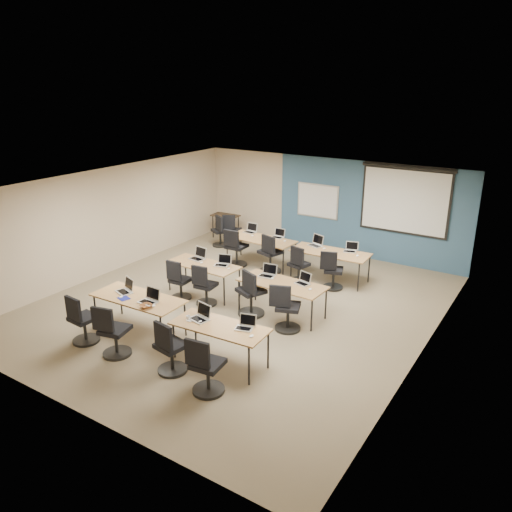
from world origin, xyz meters
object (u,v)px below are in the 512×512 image
Objects in this scene: laptop_5 at (223,263)px; task_chair_3 at (205,370)px; spare_chair_a at (233,233)px; training_table_front_right at (220,328)px; whiteboard at (318,201)px; task_chair_4 at (179,283)px; task_chair_10 at (298,268)px; laptop_0 at (126,289)px; laptop_6 at (268,273)px; task_chair_1 at (113,335)px; laptop_11 at (351,249)px; projector_screen at (405,197)px; training_table_front_left at (138,299)px; training_table_mid_right at (282,285)px; laptop_10 at (316,243)px; training_table_back_right at (330,253)px; task_chair_8 at (235,251)px; training_table_back_left at (261,240)px; task_chair_7 at (286,311)px; task_chair_0 at (82,323)px; task_chair_2 at (170,351)px; spare_chair_b at (220,233)px; laptop_4 at (198,256)px; task_chair_5 at (205,288)px; laptop_2 at (201,316)px; laptop_7 at (303,281)px; training_table_mid_left at (203,266)px; laptop_3 at (246,325)px; laptop_1 at (150,299)px; task_chair_6 at (251,296)px; task_chair_9 at (270,257)px; laptop_8 at (251,230)px; laptop_9 at (278,235)px; utility_table at (226,218)px; task_chair_11 at (332,273)px.

task_chair_3 is at bearing -74.65° from laptop_5.
laptop_5 is 0.33× the size of spare_chair_a.
whiteboard is at bearing 98.70° from training_table_front_right.
task_chair_10 is (1.82, 2.33, 0.00)m from task_chair_4.
laptop_0 is (-1.08, -6.46, -0.65)m from whiteboard.
laptop_6 is at bearing -78.61° from spare_chair_a.
laptop_11 is (2.15, 5.78, 0.37)m from task_chair_1.
training_table_front_left is (-3.17, -6.51, -1.20)m from projector_screen.
task_chair_3 reaches higher than laptop_6.
laptop_5 is (0.34, 2.34, 0.10)m from training_table_front_left.
laptop_10 is at bearing 102.62° from training_table_mid_right.
training_table_back_right is 5.76m from task_chair_1.
training_table_back_left is at bearing 40.56° from task_chair_8.
task_chair_3 is 1.00× the size of task_chair_7.
task_chair_0 is at bearing -99.51° from task_chair_10.
task_chair_10 is at bearing -134.24° from training_table_back_right.
task_chair_7 is (0.90, 2.40, 0.00)m from task_chair_2.
projector_screen is at bearing 43.77° from spare_chair_b.
laptop_4 is 1.96m from laptop_6.
spare_chair_b is at bearing 115.50° from task_chair_5.
laptop_2 reaches higher than training_table_front_left.
laptop_4 is 2.81m from laptop_7.
laptop_7 is (2.40, -2.16, 0.10)m from training_table_back_left.
whiteboard is 6.58m from laptop_0.
laptop_11 reaches higher than training_table_front_left.
laptop_3 is (2.57, -2.09, 0.11)m from training_table_mid_left.
laptop_11 reaches higher than laptop_3.
task_chair_6 is at bearing 59.55° from laptop_1.
projector_screen is 5.08m from spare_chair_a.
whiteboard is at bearing 103.10° from task_chair_9.
task_chair_2 is 2.57m from task_chair_7.
whiteboard is 2.04m from laptop_10.
laptop_3 is at bearing -74.77° from laptop_6.
laptop_11 is (0.03, 2.47, 0.00)m from laptop_7.
task_chair_6 is at bearing -54.59° from laptop_8.
laptop_11 is (2.78, 3.25, 0.40)m from task_chair_4.
task_chair_1 is at bearing -111.17° from projector_screen.
laptop_4 reaches higher than laptop_3.
training_table_back_left is 6.11× the size of laptop_11.
laptop_9 is (0.91, 5.80, 0.38)m from task_chair_0.
projector_screen is 7.65m from task_chair_2.
task_chair_2 is 5.83m from laptop_9.
laptop_1 is at bearing -70.53° from utility_table.
laptop_6 reaches higher than training_table_mid_left.
laptop_11 is (0.97, 0.92, 0.39)m from task_chair_10.
laptop_6 is at bearing -111.21° from projector_screen.
laptop_3 is at bearing 18.83° from laptop_0.
spare_chair_a is (-4.01, 3.89, -0.02)m from task_chair_7.
laptop_8 is at bearing 122.63° from laptop_6.
spare_chair_a is (-3.90, 1.46, -0.00)m from task_chair_11.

